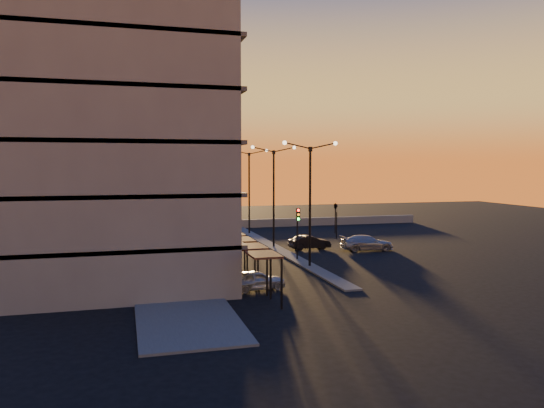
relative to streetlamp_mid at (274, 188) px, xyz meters
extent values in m
plane|color=black|center=(0.00, -10.00, -5.59)|extent=(120.00, 120.00, 0.00)
cube|color=#51524F|center=(-10.50, -6.00, -5.53)|extent=(5.00, 40.00, 0.12)
cube|color=#51524F|center=(0.00, 0.00, -5.53)|extent=(1.20, 36.00, 0.12)
cube|color=slate|center=(2.00, 16.00, -5.09)|extent=(44.00, 0.50, 1.00)
cylinder|color=slate|center=(-14.00, -8.00, 6.91)|extent=(14.00, 14.00, 25.00)
cube|color=slate|center=(-14.00, -13.00, 6.91)|extent=(14.00, 10.00, 25.00)
cylinder|color=black|center=(-14.00, -8.00, -3.99)|extent=(14.16, 14.16, 2.40)
cube|color=black|center=(-6.80, -12.00, -1.99)|extent=(0.15, 3.20, 1.20)
cylinder|color=black|center=(0.00, -10.00, -1.09)|extent=(0.18, 0.18, 9.00)
cube|color=black|center=(0.00, -10.00, 3.31)|extent=(0.25, 0.25, 0.35)
sphere|color=#FFE5B2|center=(-2.00, -10.00, 3.76)|extent=(0.32, 0.32, 0.32)
sphere|color=#FFE5B2|center=(2.00, -10.00, 3.76)|extent=(0.32, 0.32, 0.32)
cylinder|color=black|center=(0.00, 0.00, -1.09)|extent=(0.18, 0.18, 9.00)
cube|color=black|center=(0.00, 0.00, 3.31)|extent=(0.25, 0.25, 0.35)
sphere|color=#FFE5B2|center=(-2.00, 0.00, 3.76)|extent=(0.32, 0.32, 0.32)
sphere|color=#FFE5B2|center=(2.00, 0.00, 3.76)|extent=(0.32, 0.32, 0.32)
cylinder|color=black|center=(0.00, 10.00, -1.09)|extent=(0.18, 0.18, 9.00)
cube|color=black|center=(0.00, 10.00, 3.31)|extent=(0.25, 0.25, 0.35)
sphere|color=#FFE5B2|center=(-2.00, 10.00, 3.76)|extent=(0.32, 0.32, 0.32)
sphere|color=#FFE5B2|center=(2.00, 10.00, 3.76)|extent=(0.32, 0.32, 0.32)
cylinder|color=black|center=(0.00, -7.00, -3.99)|extent=(0.12, 0.12, 3.20)
cube|color=black|center=(0.00, -7.18, -1.84)|extent=(0.28, 0.16, 1.00)
sphere|color=#FF0C05|center=(0.00, -7.28, -1.49)|extent=(0.20, 0.20, 0.20)
sphere|color=orange|center=(0.00, -7.28, -1.84)|extent=(0.20, 0.20, 0.20)
sphere|color=#0CFF26|center=(0.00, -7.28, -2.19)|extent=(0.20, 0.20, 0.20)
cylinder|color=black|center=(8.00, 4.00, -4.19)|extent=(0.12, 0.12, 2.80)
imported|color=black|center=(8.00, 4.00, -2.39)|extent=(0.13, 0.16, 0.80)
cylinder|color=black|center=(9.50, 8.00, -4.19)|extent=(0.12, 0.12, 2.80)
imported|color=black|center=(9.50, 8.00, -2.39)|extent=(0.42, 1.99, 0.80)
imported|color=#AFB3B7|center=(-5.65, -15.98, -4.97)|extent=(3.81, 1.97, 1.24)
imported|color=black|center=(2.94, -1.78, -4.97)|extent=(3.86, 1.49, 1.25)
imported|color=#9EA0A5|center=(7.67, -3.94, -4.90)|extent=(5.01, 2.53, 1.39)
camera|label=1|loc=(-13.43, -47.36, 2.12)|focal=35.00mm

